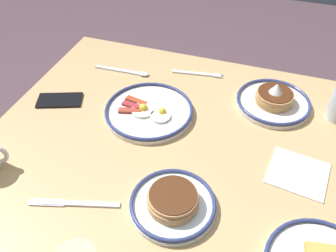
{
  "coord_description": "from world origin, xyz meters",
  "views": [
    {
      "loc": [
        -0.19,
        0.69,
        1.49
      ],
      "look_at": [
        0.05,
        -0.02,
        0.79
      ],
      "focal_mm": 37.56,
      "sensor_mm": 36.0,
      "label": 1
    }
  ],
  "objects_px": {
    "cell_phone": "(60,100)",
    "butter_knife": "(74,203)",
    "tea_spoon": "(129,72)",
    "paper_napkin": "(298,173)",
    "fork_near": "(198,74)",
    "plate_center_pancakes": "(173,203)",
    "plate_far_companion": "(273,101)",
    "plate_near_main": "(149,111)"
  },
  "relations": [
    {
      "from": "plate_near_main",
      "to": "plate_far_companion",
      "type": "distance_m",
      "value": 0.4
    },
    {
      "from": "paper_napkin",
      "to": "cell_phone",
      "type": "bearing_deg",
      "value": -5.04
    },
    {
      "from": "plate_near_main",
      "to": "paper_napkin",
      "type": "bearing_deg",
      "value": 167.68
    },
    {
      "from": "cell_phone",
      "to": "butter_knife",
      "type": "height_order",
      "value": "cell_phone"
    },
    {
      "from": "butter_knife",
      "to": "tea_spoon",
      "type": "relative_size",
      "value": 1.06
    },
    {
      "from": "tea_spoon",
      "to": "plate_center_pancakes",
      "type": "bearing_deg",
      "value": 123.41
    },
    {
      "from": "plate_near_main",
      "to": "butter_knife",
      "type": "height_order",
      "value": "plate_near_main"
    },
    {
      "from": "paper_napkin",
      "to": "fork_near",
      "type": "xyz_separation_m",
      "value": [
        0.37,
        -0.36,
        0.0
      ]
    },
    {
      "from": "plate_center_pancakes",
      "to": "plate_far_companion",
      "type": "xyz_separation_m",
      "value": [
        -0.19,
        -0.48,
        0.0
      ]
    },
    {
      "from": "cell_phone",
      "to": "plate_center_pancakes",
      "type": "bearing_deg",
      "value": 129.82
    },
    {
      "from": "plate_near_main",
      "to": "cell_phone",
      "type": "bearing_deg",
      "value": 6.33
    },
    {
      "from": "plate_far_companion",
      "to": "fork_near",
      "type": "height_order",
      "value": "plate_far_companion"
    },
    {
      "from": "cell_phone",
      "to": "butter_knife",
      "type": "relative_size",
      "value": 0.65
    },
    {
      "from": "plate_far_companion",
      "to": "butter_knife",
      "type": "bearing_deg",
      "value": 52.39
    },
    {
      "from": "plate_center_pancakes",
      "to": "paper_napkin",
      "type": "relative_size",
      "value": 1.41
    },
    {
      "from": "paper_napkin",
      "to": "butter_knife",
      "type": "distance_m",
      "value": 0.58
    },
    {
      "from": "paper_napkin",
      "to": "tea_spoon",
      "type": "height_order",
      "value": "tea_spoon"
    },
    {
      "from": "plate_center_pancakes",
      "to": "fork_near",
      "type": "relative_size",
      "value": 1.15
    },
    {
      "from": "paper_napkin",
      "to": "fork_near",
      "type": "height_order",
      "value": "fork_near"
    },
    {
      "from": "plate_far_companion",
      "to": "plate_near_main",
      "type": "bearing_deg",
      "value": 24.74
    },
    {
      "from": "plate_center_pancakes",
      "to": "butter_knife",
      "type": "height_order",
      "value": "plate_center_pancakes"
    },
    {
      "from": "tea_spoon",
      "to": "butter_knife",
      "type": "bearing_deg",
      "value": 99.62
    },
    {
      "from": "paper_napkin",
      "to": "plate_center_pancakes",
      "type": "bearing_deg",
      "value": 35.99
    },
    {
      "from": "plate_center_pancakes",
      "to": "plate_far_companion",
      "type": "relative_size",
      "value": 0.89
    },
    {
      "from": "paper_napkin",
      "to": "fork_near",
      "type": "distance_m",
      "value": 0.52
    },
    {
      "from": "plate_center_pancakes",
      "to": "tea_spoon",
      "type": "height_order",
      "value": "plate_center_pancakes"
    },
    {
      "from": "fork_near",
      "to": "paper_napkin",
      "type": "bearing_deg",
      "value": 135.89
    },
    {
      "from": "butter_knife",
      "to": "plate_center_pancakes",
      "type": "bearing_deg",
      "value": -163.5
    },
    {
      "from": "fork_near",
      "to": "plate_far_companion",
      "type": "bearing_deg",
      "value": 161.62
    },
    {
      "from": "plate_center_pancakes",
      "to": "cell_phone",
      "type": "xyz_separation_m",
      "value": [
        0.48,
        -0.27,
        -0.02
      ]
    },
    {
      "from": "paper_napkin",
      "to": "plate_far_companion",
      "type": "bearing_deg",
      "value": -70.3
    },
    {
      "from": "plate_far_companion",
      "to": "plate_center_pancakes",
      "type": "bearing_deg",
      "value": 68.55
    },
    {
      "from": "paper_napkin",
      "to": "tea_spoon",
      "type": "relative_size",
      "value": 0.72
    },
    {
      "from": "plate_near_main",
      "to": "plate_center_pancakes",
      "type": "bearing_deg",
      "value": 120.27
    },
    {
      "from": "plate_center_pancakes",
      "to": "fork_near",
      "type": "bearing_deg",
      "value": -81.04
    },
    {
      "from": "plate_near_main",
      "to": "plate_center_pancakes",
      "type": "relative_size",
      "value": 1.32
    },
    {
      "from": "fork_near",
      "to": "tea_spoon",
      "type": "xyz_separation_m",
      "value": [
        0.24,
        0.07,
        0.0
      ]
    },
    {
      "from": "fork_near",
      "to": "plate_center_pancakes",
      "type": "bearing_deg",
      "value": 98.96
    },
    {
      "from": "cell_phone",
      "to": "paper_napkin",
      "type": "xyz_separation_m",
      "value": [
        -0.76,
        0.07,
        -0.0
      ]
    },
    {
      "from": "butter_knife",
      "to": "cell_phone",
      "type": "bearing_deg",
      "value": -53.97
    },
    {
      "from": "plate_far_companion",
      "to": "paper_napkin",
      "type": "height_order",
      "value": "plate_far_companion"
    },
    {
      "from": "plate_near_main",
      "to": "plate_far_companion",
      "type": "bearing_deg",
      "value": -155.26
    }
  ]
}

